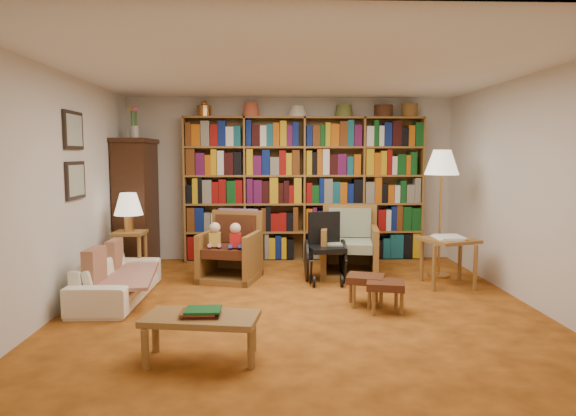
{
  "coord_description": "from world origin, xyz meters",
  "views": [
    {
      "loc": [
        -0.32,
        -5.47,
        1.64
      ],
      "look_at": [
        -0.11,
        0.6,
        1.0
      ],
      "focal_mm": 32.0,
      "sensor_mm": 36.0,
      "label": 1
    }
  ],
  "objects_px": {
    "armchair_sage": "(348,248)",
    "footstool_b": "(385,287)",
    "sofa": "(117,279)",
    "coffee_table": "(201,321)",
    "side_table_papers": "(448,246)",
    "side_table_lamp": "(130,245)",
    "footstool_a": "(366,281)",
    "floor_lamp": "(442,168)",
    "wheelchair": "(325,250)",
    "armchair_leather": "(230,251)"
  },
  "relations": [
    {
      "from": "floor_lamp",
      "to": "side_table_papers",
      "type": "xyz_separation_m",
      "value": [
        -0.05,
        -0.48,
        -0.95
      ]
    },
    {
      "from": "sofa",
      "to": "coffee_table",
      "type": "bearing_deg",
      "value": -145.18
    },
    {
      "from": "armchair_sage",
      "to": "footstool_a",
      "type": "bearing_deg",
      "value": -91.42
    },
    {
      "from": "sofa",
      "to": "coffee_table",
      "type": "relative_size",
      "value": 1.66
    },
    {
      "from": "sofa",
      "to": "armchair_sage",
      "type": "bearing_deg",
      "value": -66.59
    },
    {
      "from": "armchair_leather",
      "to": "footstool_a",
      "type": "relative_size",
      "value": 1.92
    },
    {
      "from": "wheelchair",
      "to": "footstool_a",
      "type": "relative_size",
      "value": 1.89
    },
    {
      "from": "sofa",
      "to": "floor_lamp",
      "type": "distance_m",
      "value": 4.28
    },
    {
      "from": "side_table_papers",
      "to": "coffee_table",
      "type": "distance_m",
      "value": 3.55
    },
    {
      "from": "armchair_leather",
      "to": "footstool_b",
      "type": "relative_size",
      "value": 2.02
    },
    {
      "from": "wheelchair",
      "to": "side_table_papers",
      "type": "height_order",
      "value": "wheelchair"
    },
    {
      "from": "armchair_leather",
      "to": "footstool_a",
      "type": "xyz_separation_m",
      "value": [
        1.56,
        -1.28,
        -0.1
      ]
    },
    {
      "from": "footstool_a",
      "to": "side_table_papers",
      "type": "bearing_deg",
      "value": 33.7
    },
    {
      "from": "side_table_lamp",
      "to": "coffee_table",
      "type": "bearing_deg",
      "value": -64.5
    },
    {
      "from": "armchair_leather",
      "to": "coffee_table",
      "type": "distance_m",
      "value": 2.72
    },
    {
      "from": "coffee_table",
      "to": "armchair_sage",
      "type": "bearing_deg",
      "value": 60.89
    },
    {
      "from": "sofa",
      "to": "footstool_a",
      "type": "xyz_separation_m",
      "value": [
        2.77,
        -0.32,
        0.04
      ]
    },
    {
      "from": "side_table_papers",
      "to": "sofa",
      "type": "bearing_deg",
      "value": -173.36
    },
    {
      "from": "armchair_leather",
      "to": "armchair_sage",
      "type": "bearing_deg",
      "value": 6.85
    },
    {
      "from": "sofa",
      "to": "armchair_leather",
      "type": "relative_size",
      "value": 1.76
    },
    {
      "from": "sofa",
      "to": "coffee_table",
      "type": "xyz_separation_m",
      "value": [
        1.18,
        -1.77,
        0.09
      ]
    },
    {
      "from": "floor_lamp",
      "to": "coffee_table",
      "type": "distance_m",
      "value": 4.07
    },
    {
      "from": "armchair_sage",
      "to": "coffee_table",
      "type": "relative_size",
      "value": 0.98
    },
    {
      "from": "side_table_papers",
      "to": "footstool_a",
      "type": "height_order",
      "value": "side_table_papers"
    },
    {
      "from": "floor_lamp",
      "to": "side_table_papers",
      "type": "bearing_deg",
      "value": -96.05
    },
    {
      "from": "side_table_lamp",
      "to": "footstool_b",
      "type": "relative_size",
      "value": 1.43
    },
    {
      "from": "side_table_lamp",
      "to": "armchair_sage",
      "type": "relative_size",
      "value": 0.68
    },
    {
      "from": "side_table_lamp",
      "to": "floor_lamp",
      "type": "bearing_deg",
      "value": 0.31
    },
    {
      "from": "floor_lamp",
      "to": "footstool_a",
      "type": "bearing_deg",
      "value": -134.14
    },
    {
      "from": "footstool_a",
      "to": "coffee_table",
      "type": "xyz_separation_m",
      "value": [
        -1.59,
        -1.44,
        0.05
      ]
    },
    {
      "from": "footstool_a",
      "to": "footstool_b",
      "type": "relative_size",
      "value": 1.05
    },
    {
      "from": "side_table_lamp",
      "to": "wheelchair",
      "type": "relative_size",
      "value": 0.72
    },
    {
      "from": "coffee_table",
      "to": "sofa",
      "type": "bearing_deg",
      "value": 123.71
    },
    {
      "from": "armchair_sage",
      "to": "sofa",
      "type": "bearing_deg",
      "value": -157.7
    },
    {
      "from": "coffee_table",
      "to": "armchair_leather",
      "type": "bearing_deg",
      "value": 89.45
    },
    {
      "from": "side_table_lamp",
      "to": "armchair_sage",
      "type": "bearing_deg",
      "value": 4.62
    },
    {
      "from": "armchair_sage",
      "to": "footstool_b",
      "type": "xyz_separation_m",
      "value": [
        0.12,
        -1.73,
        -0.09
      ]
    },
    {
      "from": "side_table_papers",
      "to": "footstool_b",
      "type": "xyz_separation_m",
      "value": [
        -1.01,
        -1.04,
        -0.24
      ]
    },
    {
      "from": "side_table_papers",
      "to": "coffee_table",
      "type": "height_order",
      "value": "side_table_papers"
    },
    {
      "from": "floor_lamp",
      "to": "side_table_papers",
      "type": "distance_m",
      "value": 1.07
    },
    {
      "from": "armchair_sage",
      "to": "wheelchair",
      "type": "bearing_deg",
      "value": -135.71
    },
    {
      "from": "armchair_sage",
      "to": "wheelchair",
      "type": "relative_size",
      "value": 1.06
    },
    {
      "from": "side_table_lamp",
      "to": "footstool_b",
      "type": "bearing_deg",
      "value": -26.28
    },
    {
      "from": "side_table_lamp",
      "to": "armchair_sage",
      "type": "distance_m",
      "value": 2.91
    },
    {
      "from": "footstool_b",
      "to": "floor_lamp",
      "type": "bearing_deg",
      "value": 54.92
    },
    {
      "from": "sofa",
      "to": "wheelchair",
      "type": "height_order",
      "value": "wheelchair"
    },
    {
      "from": "armchair_sage",
      "to": "side_table_lamp",
      "type": "bearing_deg",
      "value": -175.38
    },
    {
      "from": "footstool_b",
      "to": "armchair_leather",
      "type": "bearing_deg",
      "value": 138.24
    },
    {
      "from": "footstool_b",
      "to": "sofa",
      "type": "bearing_deg",
      "value": 168.8
    },
    {
      "from": "armchair_sage",
      "to": "footstool_b",
      "type": "height_order",
      "value": "armchair_sage"
    }
  ]
}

